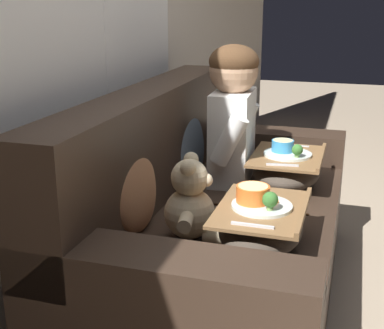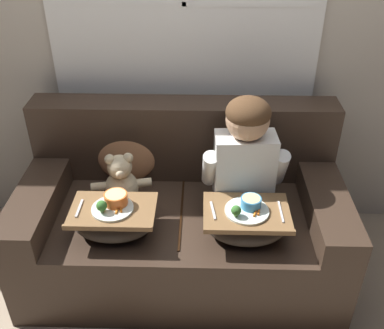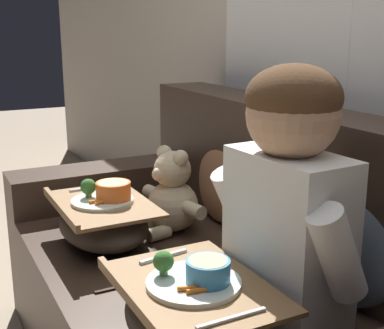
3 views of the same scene
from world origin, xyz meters
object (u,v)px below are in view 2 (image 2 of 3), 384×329
Objects in this scene: couch at (183,217)px; throw_pillow_behind_child at (241,154)px; lap_tray_child at (246,222)px; child_figure at (246,149)px; lap_tray_teddy at (114,219)px; throw_pillow_behind_teddy at (127,152)px; teddy_bear at (121,182)px.

couch is 4.34× the size of throw_pillow_behind_child.
child_figure is at bearing 90.04° from lap_tray_child.
couch is at bearing 140.42° from lap_tray_child.
lap_tray_teddy is (-0.35, -0.29, 0.22)m from couch.
lap_tray_teddy is (-0.69, -0.27, -0.28)m from child_figure.
couch is at bearing -32.08° from throw_pillow_behind_teddy.
throw_pillow_behind_teddy reaches higher than teddy_bear.
throw_pillow_behind_child is at bearing 0.00° from throw_pillow_behind_teddy.
throw_pillow_behind_child is 0.87m from lap_tray_teddy.
throw_pillow_behind_child is 0.74m from teddy_bear.
lap_tray_teddy is at bearing -158.77° from child_figure.
child_figure is 1.49× the size of lap_tray_child.
lap_tray_teddy is (-0.00, -0.27, -0.05)m from teddy_bear.
couch is 0.52m from throw_pillow_behind_child.
couch is at bearing 3.27° from teddy_bear.
child_figure reaches higher than lap_tray_child.
couch is 4.09× the size of lap_tray_child.
throw_pillow_behind_teddy is at bearing 143.99° from lap_tray_child.
throw_pillow_behind_child is 1.06× the size of throw_pillow_behind_teddy.
couch is 0.50m from lap_tray_teddy.
throw_pillow_behind_teddy reaches higher than lap_tray_child.
child_figure is at bearing 21.23° from lap_tray_teddy.
throw_pillow_behind_teddy is (-0.35, 0.22, 0.33)m from couch.
throw_pillow_behind_teddy is 0.90× the size of lap_tray_teddy.
child_figure is 0.80m from lap_tray_teddy.
throw_pillow_behind_child is at bearing 32.08° from couch.
couch is 0.50m from lap_tray_child.
throw_pillow_behind_child is 0.63× the size of child_figure.
teddy_bear is 0.78× the size of lap_tray_child.
teddy_bear is at bearing 158.92° from lap_tray_child.
lap_tray_child is at bearing -89.97° from throw_pillow_behind_child.
throw_pillow_behind_child reaches higher than throw_pillow_behind_teddy.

